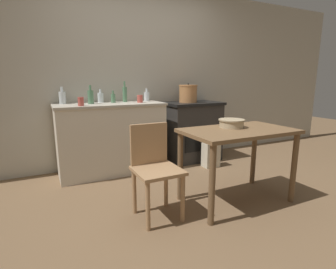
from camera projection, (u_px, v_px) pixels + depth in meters
ground_plane at (191, 201)px, 2.71m from camera, size 14.00×14.00×0.00m
wall_back at (137, 77)px, 3.83m from camera, size 8.00×0.07×2.55m
counter_cabinet at (111, 138)px, 3.51m from camera, size 1.40×0.60×0.93m
stove at (192, 131)px, 4.07m from camera, size 0.84×0.58×0.90m
work_table at (238, 141)px, 2.61m from camera, size 1.10×0.65×0.75m
chair at (155, 167)px, 2.37m from camera, size 0.40×0.40×0.84m
flour_sack at (211, 155)px, 3.76m from camera, size 0.23×0.16×0.35m
stock_pot at (188, 94)px, 3.90m from camera, size 0.28×0.28×0.28m
mixing_bowl_large at (231, 123)px, 2.68m from camera, size 0.26×0.26×0.08m
bottle_far_left at (147, 96)px, 3.74m from camera, size 0.08×0.08×0.18m
bottle_left at (113, 98)px, 3.49m from camera, size 0.06×0.06×0.16m
bottle_mid_left at (91, 97)px, 3.33m from camera, size 0.07×0.07×0.24m
bottle_center_left at (125, 94)px, 3.60m from camera, size 0.06×0.06×0.28m
bottle_center at (101, 97)px, 3.52m from camera, size 0.08×0.08×0.18m
bottle_center_right at (62, 97)px, 3.32m from camera, size 0.08×0.08×0.22m
cup_mid_right at (140, 99)px, 3.53m from camera, size 0.08×0.08×0.10m
cup_right at (81, 102)px, 3.06m from camera, size 0.07×0.07×0.10m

